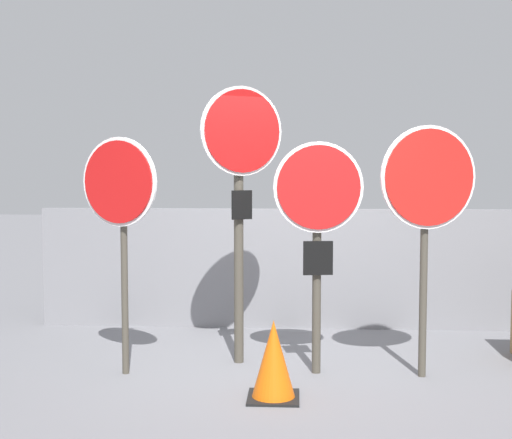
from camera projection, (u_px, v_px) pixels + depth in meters
ground_plane at (280, 369)px, 6.55m from camera, size 40.00×40.00×0.00m
fence_back at (284, 268)px, 8.19m from camera, size 5.62×0.12×1.37m
stop_sign_0 at (120, 199)px, 6.24m from camera, size 0.73×0.34×2.12m
stop_sign_1 at (241, 173)px, 6.59m from camera, size 0.72×0.44×2.59m
stop_sign_2 at (318, 213)px, 6.27m from camera, size 0.80×0.19×2.08m
stop_sign_3 at (428, 195)px, 6.15m from camera, size 0.86×0.31×2.21m
traffic_cone_0 at (274, 360)px, 5.69m from camera, size 0.42×0.42×0.64m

